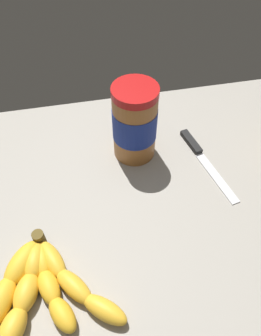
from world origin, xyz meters
The scene contains 4 objects.
ground_plane centered at (0.00, 0.00, -1.78)cm, with size 99.39×61.13×3.57cm, color gray.
banana_bunch centered at (-17.36, -15.21, 1.68)cm, with size 23.92×21.02×3.68cm.
peanut_butter_jar centered at (4.05, 11.67, 8.24)cm, with size 8.89×8.89×16.48cm.
butter_knife centered at (17.74, 6.49, 0.46)cm, with size 5.84×20.51×1.20cm.
Camera 1 is at (-6.03, -33.62, 50.69)cm, focal length 33.84 mm.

